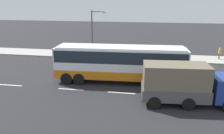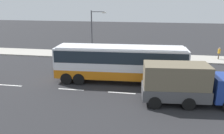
{
  "view_description": "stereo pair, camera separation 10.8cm",
  "coord_description": "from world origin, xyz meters",
  "px_view_note": "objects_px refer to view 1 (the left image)",
  "views": [
    {
      "loc": [
        0.99,
        -20.96,
        7.79
      ],
      "look_at": [
        -2.63,
        -0.24,
        1.44
      ],
      "focal_mm": 36.14,
      "sensor_mm": 36.0,
      "label": 1
    },
    {
      "loc": [
        0.89,
        -20.98,
        7.79
      ],
      "look_at": [
        -2.63,
        -0.24,
        1.44
      ],
      "focal_mm": 36.14,
      "sensor_mm": 36.0,
      "label": 2
    }
  ],
  "objects_px": {
    "pedestrian_near_curb": "(112,51)",
    "street_lamp": "(94,30)",
    "coach_bus": "(120,60)",
    "pedestrian_at_crossing": "(220,53)",
    "car_silver_hatch": "(72,61)",
    "cargo_truck": "(186,83)"
  },
  "relations": [
    {
      "from": "pedestrian_near_curb",
      "to": "street_lamp",
      "type": "distance_m",
      "value": 3.64
    },
    {
      "from": "car_silver_hatch",
      "to": "pedestrian_at_crossing",
      "type": "distance_m",
      "value": 19.23
    },
    {
      "from": "cargo_truck",
      "to": "street_lamp",
      "type": "height_order",
      "value": "street_lamp"
    },
    {
      "from": "street_lamp",
      "to": "cargo_truck",
      "type": "bearing_deg",
      "value": -50.44
    },
    {
      "from": "coach_bus",
      "to": "cargo_truck",
      "type": "xyz_separation_m",
      "value": [
        5.58,
        -3.89,
        -0.53
      ]
    },
    {
      "from": "coach_bus",
      "to": "pedestrian_near_curb",
      "type": "height_order",
      "value": "coach_bus"
    },
    {
      "from": "cargo_truck",
      "to": "pedestrian_near_curb",
      "type": "xyz_separation_m",
      "value": [
        -7.95,
        12.92,
        -0.59
      ]
    },
    {
      "from": "cargo_truck",
      "to": "car_silver_hatch",
      "type": "distance_m",
      "value": 14.28
    },
    {
      "from": "pedestrian_near_curb",
      "to": "street_lamp",
      "type": "height_order",
      "value": "street_lamp"
    },
    {
      "from": "cargo_truck",
      "to": "pedestrian_at_crossing",
      "type": "height_order",
      "value": "cargo_truck"
    },
    {
      "from": "car_silver_hatch",
      "to": "pedestrian_at_crossing",
      "type": "xyz_separation_m",
      "value": [
        18.14,
        6.4,
        0.23
      ]
    },
    {
      "from": "coach_bus",
      "to": "pedestrian_near_curb",
      "type": "distance_m",
      "value": 9.41
    },
    {
      "from": "pedestrian_near_curb",
      "to": "pedestrian_at_crossing",
      "type": "bearing_deg",
      "value": 150.1
    },
    {
      "from": "car_silver_hatch",
      "to": "pedestrian_near_curb",
      "type": "height_order",
      "value": "pedestrian_near_curb"
    },
    {
      "from": "pedestrian_near_curb",
      "to": "pedestrian_at_crossing",
      "type": "relative_size",
      "value": 1.03
    },
    {
      "from": "cargo_truck",
      "to": "pedestrian_near_curb",
      "type": "height_order",
      "value": "cargo_truck"
    },
    {
      "from": "coach_bus",
      "to": "car_silver_hatch",
      "type": "xyz_separation_m",
      "value": [
        -6.32,
        3.96,
        -1.38
      ]
    },
    {
      "from": "coach_bus",
      "to": "cargo_truck",
      "type": "distance_m",
      "value": 6.82
    },
    {
      "from": "coach_bus",
      "to": "pedestrian_at_crossing",
      "type": "height_order",
      "value": "coach_bus"
    },
    {
      "from": "car_silver_hatch",
      "to": "pedestrian_near_curb",
      "type": "xyz_separation_m",
      "value": [
        3.95,
        5.08,
        0.26
      ]
    },
    {
      "from": "pedestrian_at_crossing",
      "to": "pedestrian_near_curb",
      "type": "bearing_deg",
      "value": -152.55
    },
    {
      "from": "street_lamp",
      "to": "pedestrian_at_crossing",
      "type": "bearing_deg",
      "value": 6.13
    }
  ]
}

